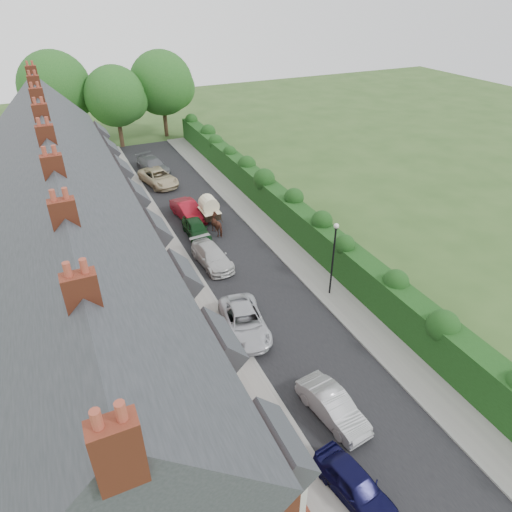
{
  "coord_description": "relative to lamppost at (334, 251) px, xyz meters",
  "views": [
    {
      "loc": [
        -10.89,
        -15.67,
        17.58
      ],
      "look_at": [
        -0.43,
        7.04,
        2.2
      ],
      "focal_mm": 32.0,
      "sensor_mm": 36.0,
      "label": 1
    }
  ],
  "objects": [
    {
      "name": "horse",
      "position": [
        -3.6,
        10.74,
        -2.5
      ],
      "size": [
        1.13,
        1.99,
        1.59
      ],
      "primitive_type": "imported",
      "rotation": [
        0.0,
        0.0,
        3.29
      ],
      "color": "#572D20",
      "rests_on": "ground"
    },
    {
      "name": "car_beige",
      "position": [
        -5.37,
        22.62,
        -2.57
      ],
      "size": [
        3.39,
        5.6,
        1.45
      ],
      "primitive_type": "imported",
      "rotation": [
        0.0,
        0.0,
        0.2
      ],
      "color": "#C0B08B",
      "rests_on": "ground"
    },
    {
      "name": "road",
      "position": [
        -3.9,
        7.0,
        -3.29
      ],
      "size": [
        6.0,
        58.0,
        0.02
      ],
      "primitive_type": "cube",
      "color": "black",
      "rests_on": "ground"
    },
    {
      "name": "garden_wall_row",
      "position": [
        -8.75,
        6.0,
        -2.84
      ],
      "size": [
        0.35,
        40.35,
        1.1
      ],
      "color": "brown",
      "rests_on": "ground"
    },
    {
      "name": "pavement_hedge_side",
      "position": [
        0.2,
        7.0,
        -3.24
      ],
      "size": [
        2.2,
        58.0,
        0.12
      ],
      "primitive_type": "cube",
      "color": "gray",
      "rests_on": "ground"
    },
    {
      "name": "car_navy",
      "position": [
        -6.4,
        -11.76,
        -2.65
      ],
      "size": [
        2.12,
        3.97,
        1.29
      ],
      "primitive_type": "imported",
      "rotation": [
        0.0,
        0.0,
        0.17
      ],
      "color": "black",
      "rests_on": "ground"
    },
    {
      "name": "pavement_house_side",
      "position": [
        -7.75,
        7.0,
        -3.24
      ],
      "size": [
        1.7,
        58.0,
        0.12
      ],
      "primitive_type": "cube",
      "color": "gray",
      "rests_on": "ground"
    },
    {
      "name": "terrace_row",
      "position": [
        -14.27,
        5.98,
        1.18
      ],
      "size": [
        9.05,
        40.5,
        11.5
      ],
      "color": "brown",
      "rests_on": "ground"
    },
    {
      "name": "horse_cart",
      "position": [
        -3.6,
        12.77,
        -1.94
      ],
      "size": [
        1.49,
        3.29,
        2.37
      ],
      "color": "black",
      "rests_on": "ground"
    },
    {
      "name": "kerb_hedge_side",
      "position": [
        -0.85,
        7.0,
        -3.23
      ],
      "size": [
        0.18,
        58.0,
        0.13
      ],
      "primitive_type": "cube",
      "color": "gray",
      "rests_on": "ground"
    },
    {
      "name": "tree_far_back",
      "position": [
        -11.99,
        39.08,
        3.32
      ],
      "size": [
        8.4,
        8.0,
        10.82
      ],
      "color": "#332316",
      "rests_on": "ground"
    },
    {
      "name": "tree_far_right",
      "position": [
        -0.01,
        38.08,
        3.02
      ],
      "size": [
        7.98,
        7.6,
        10.31
      ],
      "color": "#332316",
      "rests_on": "ground"
    },
    {
      "name": "car_silver_a",
      "position": [
        -5.11,
        -8.2,
        -2.64
      ],
      "size": [
        1.93,
        4.16,
        1.32
      ],
      "primitive_type": "imported",
      "rotation": [
        0.0,
        0.0,
        0.14
      ],
      "color": "#A6A5AA",
      "rests_on": "ground"
    },
    {
      "name": "ground",
      "position": [
        -3.4,
        -4.0,
        -3.3
      ],
      "size": [
        140.0,
        140.0,
        0.0
      ],
      "primitive_type": "plane",
      "color": "#2D4C1E",
      "rests_on": "ground"
    },
    {
      "name": "kerb_house_side",
      "position": [
        -6.95,
        7.0,
        -3.23
      ],
      "size": [
        0.18,
        58.0,
        0.13
      ],
      "primitive_type": "cube",
      "color": "gray",
      "rests_on": "ground"
    },
    {
      "name": "tree_far_left",
      "position": [
        -6.05,
        36.08,
        2.41
      ],
      "size": [
        7.14,
        6.8,
        9.29
      ],
      "color": "#332316",
      "rests_on": "ground"
    },
    {
      "name": "car_white",
      "position": [
        -5.63,
        6.6,
        -2.64
      ],
      "size": [
        2.16,
        4.67,
        1.32
      ],
      "primitive_type": "imported",
      "rotation": [
        0.0,
        0.0,
        0.07
      ],
      "color": "silver",
      "rests_on": "ground"
    },
    {
      "name": "car_silver_b",
      "position": [
        -6.4,
        -0.98,
        -2.61
      ],
      "size": [
        3.0,
        5.21,
        1.37
      ],
      "primitive_type": "imported",
      "rotation": [
        0.0,
        0.0,
        -0.16
      ],
      "color": "silver",
      "rests_on": "ground"
    },
    {
      "name": "car_red",
      "position": [
        -5.0,
        14.23,
        -2.56
      ],
      "size": [
        2.06,
        4.62,
        1.47
      ],
      "primitive_type": "imported",
      "rotation": [
        0.0,
        0.0,
        0.11
      ],
      "color": "maroon",
      "rests_on": "ground"
    },
    {
      "name": "car_grey",
      "position": [
        -5.06,
        26.12,
        -2.54
      ],
      "size": [
        2.99,
        5.49,
        1.51
      ],
      "primitive_type": "imported",
      "rotation": [
        0.0,
        0.0,
        0.18
      ],
      "color": "#575A5F",
      "rests_on": "ground"
    },
    {
      "name": "lamppost",
      "position": [
        0.0,
        0.0,
        0.0
      ],
      "size": [
        0.32,
        0.32,
        5.16
      ],
      "color": "black",
      "rests_on": "ground"
    },
    {
      "name": "car_green",
      "position": [
        -5.32,
        11.03,
        -2.63
      ],
      "size": [
        1.69,
        3.98,
        1.34
      ],
      "primitive_type": "imported",
      "rotation": [
        0.0,
        0.0,
        -0.03
      ],
      "color": "#0F3314",
      "rests_on": "ground"
    },
    {
      "name": "hedge",
      "position": [
        2.0,
        7.0,
        -1.7
      ],
      "size": [
        2.1,
        58.0,
        2.85
      ],
      "color": "#153210",
      "rests_on": "ground"
    }
  ]
}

